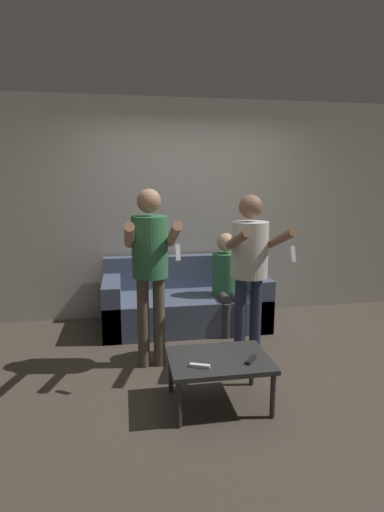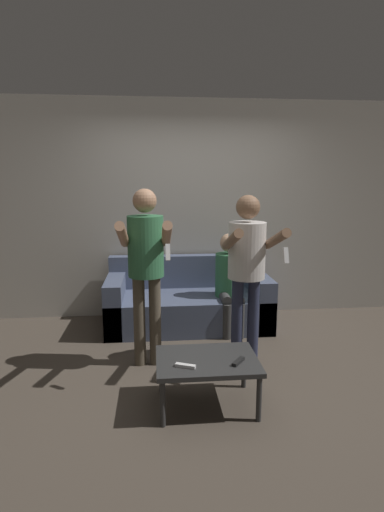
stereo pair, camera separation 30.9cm
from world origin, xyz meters
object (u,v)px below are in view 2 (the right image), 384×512
(couch, at_px, (188,303))
(remote_far, at_px, (238,361))
(person_standing_left, at_px, (146,258))
(person_standing_right, at_px, (247,259))
(remote_near, at_px, (185,366))
(person_seated, at_px, (229,279))
(coffee_table, at_px, (207,364))

(couch, height_order, remote_far, couch)
(couch, height_order, person_standing_left, person_standing_left)
(person_standing_right, relative_size, remote_near, 10.46)
(couch, xyz_separation_m, person_seated, (0.46, -0.20, 0.34))
(remote_near, distance_m, remote_far, 0.40)
(person_seated, bearing_deg, person_standing_left, -138.46)
(couch, relative_size, remote_far, 13.51)
(person_standing_left, bearing_deg, couch, 65.47)
(remote_near, bearing_deg, coffee_table, 36.39)
(coffee_table, bearing_deg, person_seated, 73.45)
(person_seated, bearing_deg, remote_far, -98.32)
(coffee_table, bearing_deg, remote_near, -143.61)
(person_seated, distance_m, remote_far, 1.69)
(person_seated, height_order, coffee_table, person_seated)
(person_standing_right, bearing_deg, coffee_table, -122.30)
(person_standing_right, relative_size, remote_far, 11.34)
(person_standing_right, height_order, coffee_table, person_standing_right)
(couch, distance_m, remote_far, 1.88)
(remote_far, bearing_deg, person_seated, 81.68)
(person_standing_right, bearing_deg, person_seated, 90.25)
(person_standing_left, height_order, coffee_table, person_standing_left)
(person_standing_left, bearing_deg, person_seated, 41.54)
(remote_near, bearing_deg, person_seated, 69.27)
(person_standing_left, xyz_separation_m, coffee_table, (0.47, -0.74, -0.69))
(person_seated, bearing_deg, coffee_table, -106.55)
(person_standing_right, xyz_separation_m, coffee_table, (-0.47, -0.74, -0.66))
(couch, bearing_deg, coffee_table, -90.05)
(couch, distance_m, person_standing_right, 1.34)
(remote_near, height_order, remote_far, same)
(couch, height_order, remote_near, couch)
(coffee_table, distance_m, remote_far, 0.25)
(person_standing_right, distance_m, remote_near, 1.24)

